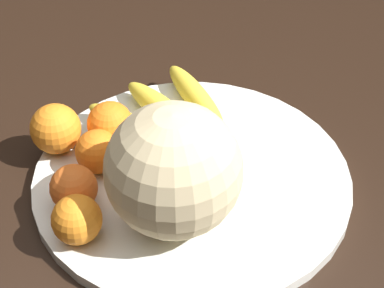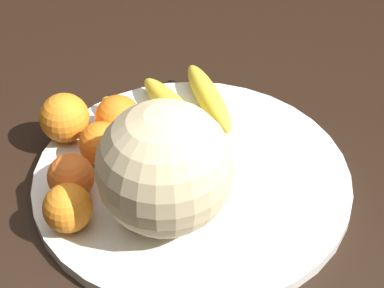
{
  "view_description": "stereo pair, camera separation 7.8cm",
  "coord_description": "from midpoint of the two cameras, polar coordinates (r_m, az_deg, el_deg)",
  "views": [
    {
      "loc": [
        -0.15,
        -0.6,
        1.32
      ],
      "look_at": [
        0.03,
        -0.04,
        0.81
      ],
      "focal_mm": 60.0,
      "sensor_mm": 36.0,
      "label": 1
    },
    {
      "loc": [
        -0.08,
        -0.62,
        1.32
      ],
      "look_at": [
        0.03,
        -0.04,
        0.81
      ],
      "focal_mm": 60.0,
      "sensor_mm": 36.0,
      "label": 2
    }
  ],
  "objects": [
    {
      "name": "kitchen_table",
      "position": [
        0.91,
        0.16,
        -6.04
      ],
      "size": [
        1.34,
        1.17,
        0.75
      ],
      "color": "black",
      "rests_on": "ground_plane"
    },
    {
      "name": "fruit_bowl",
      "position": [
        0.82,
        2.73,
        -3.14
      ],
      "size": [
        0.4,
        0.4,
        0.02
      ],
      "color": "silver",
      "rests_on": "kitchen_table"
    },
    {
      "name": "melon",
      "position": [
        0.71,
        0.7,
        -2.31
      ],
      "size": [
        0.16,
        0.16,
        0.16
      ],
      "color": "beige",
      "rests_on": "fruit_bowl"
    },
    {
      "name": "banana_bunch",
      "position": [
        0.88,
        1.1,
        2.9
      ],
      "size": [
        0.19,
        0.2,
        0.03
      ],
      "rotation": [
        0.0,
        0.0,
        8.23
      ],
      "color": "brown",
      "rests_on": "fruit_bowl"
    },
    {
      "name": "orange_front_left",
      "position": [
        0.82,
        -5.41,
        -0.06
      ],
      "size": [
        0.06,
        0.06,
        0.06
      ],
      "color": "orange",
      "rests_on": "fruit_bowl"
    },
    {
      "name": "orange_front_right",
      "position": [
        0.85,
        -4.0,
        2.26
      ],
      "size": [
        0.06,
        0.06,
        0.06
      ],
      "color": "orange",
      "rests_on": "fruit_bowl"
    },
    {
      "name": "orange_mid_center",
      "position": [
        0.86,
        -8.73,
        2.21
      ],
      "size": [
        0.07,
        0.07,
        0.07
      ],
      "color": "orange",
      "rests_on": "fruit_bowl"
    },
    {
      "name": "orange_back_left",
      "position": [
        0.78,
        -7.91,
        -3.04
      ],
      "size": [
        0.06,
        0.06,
        0.06
      ],
      "color": "orange",
      "rests_on": "fruit_bowl"
    },
    {
      "name": "orange_back_right",
      "position": [
        0.74,
        -8.03,
        -5.8
      ],
      "size": [
        0.06,
        0.06,
        0.06
      ],
      "color": "orange",
      "rests_on": "fruit_bowl"
    },
    {
      "name": "produce_tag",
      "position": [
        0.85,
        -2.97,
        -0.66
      ],
      "size": [
        0.07,
        0.06,
        0.0
      ],
      "rotation": [
        0.0,
        0.0,
        -0.64
      ],
      "color": "white",
      "rests_on": "fruit_bowl"
    }
  ]
}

